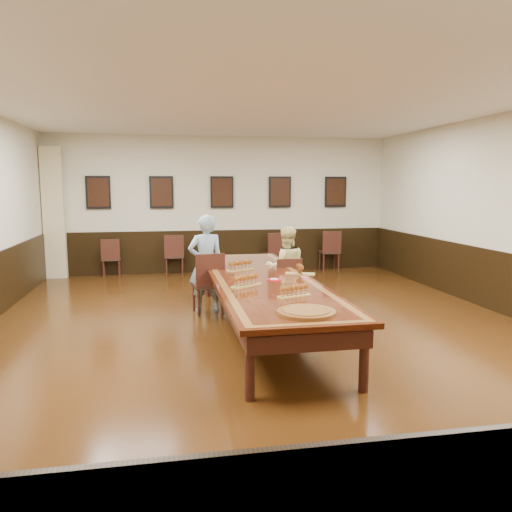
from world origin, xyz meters
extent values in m
cube|color=black|center=(0.00, 0.00, -0.01)|extent=(8.00, 10.00, 0.02)
cube|color=white|center=(0.00, 0.00, 3.21)|extent=(8.00, 10.00, 0.02)
cube|color=beige|center=(0.00, 5.01, 1.60)|extent=(8.00, 0.02, 3.20)
cube|color=beige|center=(0.00, -5.01, 1.60)|extent=(8.00, 0.02, 3.20)
imported|color=teal|center=(-0.70, 1.20, 0.80)|extent=(0.63, 0.46, 1.59)
imported|color=beige|center=(0.62, 1.14, 0.69)|extent=(0.71, 0.56, 1.39)
cube|color=#CE4498|center=(0.60, -0.10, 0.76)|extent=(0.09, 0.16, 0.01)
cube|color=beige|center=(-3.75, 4.82, 1.45)|extent=(0.45, 0.18, 2.90)
cube|color=black|center=(0.00, 4.98, 0.50)|extent=(7.98, 0.04, 1.00)
cube|color=black|center=(3.98, 0.00, 0.50)|extent=(0.04, 9.98, 1.00)
cube|color=black|center=(0.00, 0.00, 0.72)|extent=(1.40, 5.00, 0.06)
cube|color=olive|center=(0.00, 0.00, 0.75)|extent=(1.28, 4.88, 0.00)
cube|color=black|center=(0.00, 0.00, 0.75)|extent=(1.10, 4.70, 0.00)
cube|color=black|center=(0.00, 0.00, 0.57)|extent=(1.25, 4.85, 0.18)
cylinder|color=black|center=(-0.58, -2.32, 0.34)|extent=(0.10, 0.10, 0.69)
cylinder|color=black|center=(0.58, -2.32, 0.34)|extent=(0.10, 0.10, 0.69)
cylinder|color=black|center=(-0.58, 2.32, 0.34)|extent=(0.10, 0.10, 0.69)
cylinder|color=black|center=(0.58, 2.32, 0.34)|extent=(0.10, 0.10, 0.69)
cube|color=black|center=(-2.80, 4.94, 1.90)|extent=(0.54, 0.03, 0.74)
cube|color=black|center=(-2.80, 4.92, 1.90)|extent=(0.46, 0.01, 0.64)
cube|color=black|center=(-1.40, 4.94, 1.90)|extent=(0.54, 0.03, 0.74)
cube|color=black|center=(-1.40, 4.92, 1.90)|extent=(0.46, 0.01, 0.64)
cube|color=black|center=(0.00, 4.94, 1.90)|extent=(0.54, 0.03, 0.74)
cube|color=black|center=(0.00, 4.92, 1.90)|extent=(0.46, 0.01, 0.64)
cube|color=black|center=(1.40, 4.94, 1.90)|extent=(0.54, 0.03, 0.74)
cube|color=black|center=(1.40, 4.92, 1.90)|extent=(0.46, 0.01, 0.64)
cube|color=black|center=(2.80, 4.94, 1.90)|extent=(0.54, 0.03, 0.74)
cube|color=black|center=(2.80, 4.92, 1.90)|extent=(0.46, 0.01, 0.64)
cube|color=#A38944|center=(-0.21, 0.68, 0.76)|extent=(0.45, 0.32, 0.03)
cube|color=#A38944|center=(0.60, 0.17, 0.76)|extent=(0.45, 0.29, 0.03)
cube|color=#A38944|center=(-0.32, -0.55, 0.76)|extent=(0.44, 0.37, 0.03)
cube|color=#A38944|center=(0.14, -1.25, 0.76)|extent=(0.43, 0.26, 0.03)
cylinder|color=red|center=(0.13, -0.20, 0.76)|extent=(0.20, 0.20, 0.02)
cylinder|color=silver|center=(0.13, -0.20, 0.77)|extent=(0.11, 0.11, 0.01)
cylinder|color=#572E11|center=(0.06, -2.04, 0.77)|extent=(0.76, 0.76, 0.04)
cylinder|color=olive|center=(0.06, -2.04, 0.79)|extent=(0.61, 0.61, 0.01)
camera|label=1|loc=(-1.34, -6.82, 2.06)|focal=35.00mm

